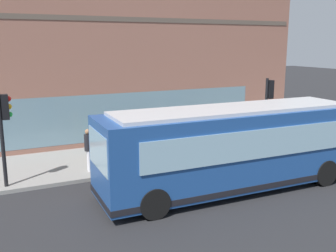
# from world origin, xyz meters

# --- Properties ---
(ground) EXTENTS (120.00, 120.00, 0.00)m
(ground) POSITION_xyz_m (0.00, 0.00, 0.00)
(ground) COLOR #262628
(sidewalk_curb) EXTENTS (4.58, 40.00, 0.15)m
(sidewalk_curb) POSITION_xyz_m (4.89, 0.00, 0.07)
(sidewalk_curb) COLOR gray
(sidewalk_curb) RESTS_ON ground
(building_corner) EXTENTS (7.81, 20.13, 11.76)m
(building_corner) POSITION_xyz_m (11.06, 0.00, 5.87)
(building_corner) COLOR #8C5B4C
(building_corner) RESTS_ON ground
(city_bus_nearside) EXTENTS (2.75, 10.09, 3.07)m
(city_bus_nearside) POSITION_xyz_m (-0.37, -1.01, 1.55)
(city_bus_nearside) COLOR #1E478C
(city_bus_nearside) RESTS_ON ground
(traffic_light_near_corner) EXTENTS (0.32, 0.49, 3.50)m
(traffic_light_near_corner) POSITION_xyz_m (3.19, -5.49, 2.59)
(traffic_light_near_corner) COLOR black
(traffic_light_near_corner) RESTS_ON sidewalk_curb
(traffic_light_down_block) EXTENTS (0.32, 0.49, 3.49)m
(traffic_light_down_block) POSITION_xyz_m (3.05, 6.47, 2.59)
(traffic_light_down_block) COLOR black
(traffic_light_down_block) RESTS_ON sidewalk_curb
(fire_hydrant) EXTENTS (0.35, 0.35, 0.74)m
(fire_hydrant) POSITION_xyz_m (6.14, -4.40, 0.51)
(fire_hydrant) COLOR yellow
(fire_hydrant) RESTS_ON sidewalk_curb
(pedestrian_by_light_pole) EXTENTS (0.32, 0.32, 1.73)m
(pedestrian_by_light_pole) POSITION_xyz_m (5.21, 2.66, 1.15)
(pedestrian_by_light_pole) COLOR gold
(pedestrian_by_light_pole) RESTS_ON sidewalk_curb
(pedestrian_walking_along_curb) EXTENTS (0.32, 0.32, 1.76)m
(pedestrian_walking_along_curb) POSITION_xyz_m (3.50, 3.39, 1.17)
(pedestrian_walking_along_curb) COLOR silver
(pedestrian_walking_along_curb) RESTS_ON sidewalk_curb
(pedestrian_near_hydrant) EXTENTS (0.32, 0.32, 1.81)m
(pedestrian_near_hydrant) POSITION_xyz_m (5.53, -2.27, 1.20)
(pedestrian_near_hydrant) COLOR #3F8C4C
(pedestrian_near_hydrant) RESTS_ON sidewalk_curb
(newspaper_vending_box) EXTENTS (0.44, 0.43, 0.90)m
(newspaper_vending_box) POSITION_xyz_m (3.96, 1.83, 0.60)
(newspaper_vending_box) COLOR #197233
(newspaper_vending_box) RESTS_ON sidewalk_curb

